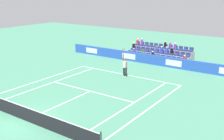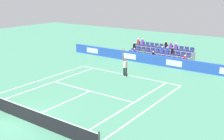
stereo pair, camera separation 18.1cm
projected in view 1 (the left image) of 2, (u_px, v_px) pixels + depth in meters
name	position (u px, v px, depth m)	size (l,w,h in m)	color
ground_plane	(25.00, 121.00, 17.30)	(80.00, 80.00, 0.00)	#47896B
line_baseline	(126.00, 75.00, 26.67)	(10.97, 0.10, 0.01)	white
line_service	(90.00, 91.00, 22.34)	(8.23, 0.10, 0.01)	white
line_centre_service	(62.00, 104.00, 19.82)	(0.10, 6.40, 0.01)	white
line_singles_sideline_left	(50.00, 83.00, 24.25)	(0.10, 11.89, 0.01)	white
line_singles_sideline_right	(131.00, 105.00, 19.72)	(0.10, 11.89, 0.01)	white
line_doubles_sideline_left	(40.00, 80.00, 25.01)	(0.10, 11.89, 0.01)	white
line_doubles_sideline_right	(148.00, 109.00, 18.96)	(0.10, 11.89, 0.01)	white
line_centre_mark	(126.00, 75.00, 26.59)	(0.10, 0.20, 0.01)	white
sponsor_barrier	(150.00, 59.00, 30.40)	(21.87, 0.22, 1.09)	blue
tennis_net	(24.00, 113.00, 17.17)	(11.97, 0.10, 1.07)	#33383D
tennis_player	(125.00, 66.00, 25.86)	(0.53, 0.37, 2.85)	black
stadium_stand	(160.00, 55.00, 32.22)	(7.44, 2.85, 2.19)	gray
loose_tennis_ball	(59.00, 107.00, 19.28)	(0.07, 0.07, 0.07)	#D1E533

